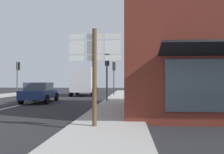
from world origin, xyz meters
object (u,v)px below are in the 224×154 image
at_px(sedan_far, 40,92).
at_px(traffic_light_far_right, 114,71).
at_px(delivery_truck, 84,81).
at_px(route_sign_post, 95,67).
at_px(traffic_light_far_left, 18,71).
at_px(traffic_light_near_right, 107,66).

xyz_separation_m(sedan_far, traffic_light_far_right, (4.95, 7.65, 1.93)).
height_order(delivery_truck, route_sign_post, route_sign_post).
bearing_deg(route_sign_post, traffic_light_far_right, 91.91).
bearing_deg(traffic_light_far_right, traffic_light_far_left, 178.80).
relative_size(delivery_truck, traffic_light_near_right, 1.41).
bearing_deg(traffic_light_far_left, sedan_far, -53.48).
distance_m(sedan_far, delivery_truck, 8.35).
bearing_deg(traffic_light_far_left, delivery_truck, 2.06).
height_order(traffic_light_far_left, traffic_light_near_right, traffic_light_far_left).
distance_m(delivery_truck, traffic_light_far_right, 3.54).
bearing_deg(traffic_light_far_right, delivery_truck, 171.60).
xyz_separation_m(sedan_far, delivery_truck, (1.60, 8.15, 0.89)).
bearing_deg(delivery_truck, traffic_light_near_right, -66.72).
bearing_deg(sedan_far, traffic_light_far_left, 126.52).
xyz_separation_m(sedan_far, route_sign_post, (5.50, -8.96, 1.24)).
distance_m(route_sign_post, traffic_light_near_right, 9.37).
distance_m(traffic_light_far_left, traffic_light_near_right, 13.14).
xyz_separation_m(traffic_light_far_left, traffic_light_far_right, (10.78, -0.23, -0.06)).
distance_m(delivery_truck, traffic_light_far_left, 7.52).
xyz_separation_m(delivery_truck, route_sign_post, (3.90, -17.11, 0.35)).
height_order(route_sign_post, traffic_light_far_left, traffic_light_far_left).
height_order(sedan_far, delivery_truck, delivery_truck).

